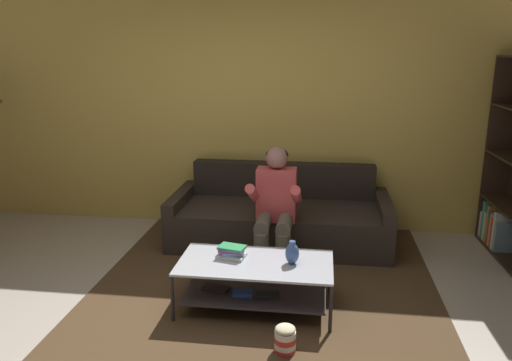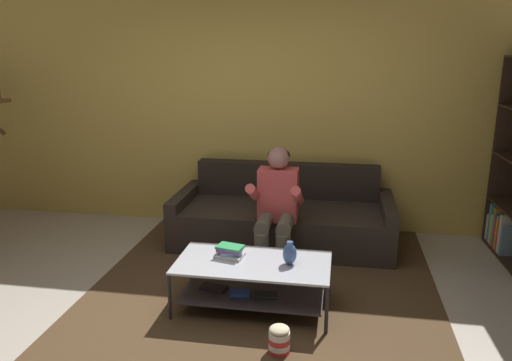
# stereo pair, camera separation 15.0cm
# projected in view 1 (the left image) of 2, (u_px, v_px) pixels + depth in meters

# --- Properties ---
(ground) EXTENTS (16.80, 16.80, 0.00)m
(ground) POSITION_uv_depth(u_px,v_px,m) (203.00, 332.00, 3.72)
(ground) COLOR #BEB2A3
(back_partition) EXTENTS (8.40, 0.12, 2.90)m
(back_partition) POSITION_uv_depth(u_px,v_px,m) (250.00, 102.00, 5.70)
(back_partition) COLOR gold
(back_partition) RESTS_ON ground
(couch) EXTENTS (2.30, 0.99, 0.80)m
(couch) POSITION_uv_depth(u_px,v_px,m) (280.00, 218.00, 5.39)
(couch) COLOR #2E2620
(couch) RESTS_ON ground
(person_seated_center) EXTENTS (0.50, 0.58, 1.14)m
(person_seated_center) POSITION_uv_depth(u_px,v_px,m) (275.00, 203.00, 4.74)
(person_seated_center) COLOR #5E5947
(person_seated_center) RESTS_ON ground
(coffee_table) EXTENTS (1.23, 0.64, 0.40)m
(coffee_table) POSITION_uv_depth(u_px,v_px,m) (255.00, 277.00, 4.01)
(coffee_table) COLOR #B8BCC6
(coffee_table) RESTS_ON ground
(area_rug) EXTENTS (3.00, 3.40, 0.01)m
(area_rug) POSITION_uv_depth(u_px,v_px,m) (268.00, 275.00, 4.65)
(area_rug) COLOR #4E3822
(area_rug) RESTS_ON ground
(vase) EXTENTS (0.11, 0.11, 0.19)m
(vase) POSITION_uv_depth(u_px,v_px,m) (292.00, 253.00, 3.92)
(vase) COLOR #3B5990
(vase) RESTS_ON coffee_table
(book_stack) EXTENTS (0.25, 0.19, 0.10)m
(book_stack) POSITION_uv_depth(u_px,v_px,m) (232.00, 252.00, 4.05)
(book_stack) COLOR silver
(book_stack) RESTS_ON coffee_table
(popcorn_tub) EXTENTS (0.15, 0.15, 0.21)m
(popcorn_tub) POSITION_uv_depth(u_px,v_px,m) (285.00, 339.00, 3.44)
(popcorn_tub) COLOR red
(popcorn_tub) RESTS_ON ground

